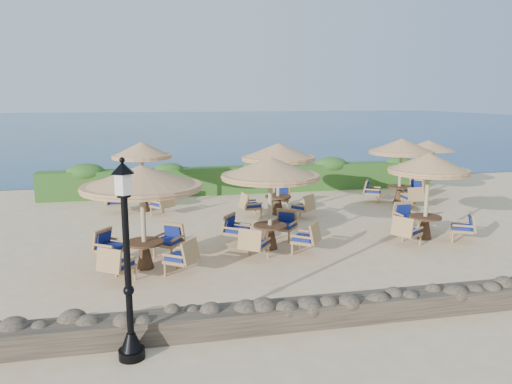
{
  "coord_description": "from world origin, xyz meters",
  "views": [
    {
      "loc": [
        -4.41,
        -14.74,
        4.31
      ],
      "look_at": [
        -1.06,
        0.57,
        1.3
      ],
      "focal_mm": 35.0,
      "sensor_mm": 36.0,
      "label": 1
    }
  ],
  "objects_px": {
    "cafe_set_1": "(270,186)",
    "cafe_set_3": "(142,166)",
    "cafe_set_2": "(428,181)",
    "cafe_set_4": "(278,164)",
    "lamp_post": "(128,270)",
    "extra_parasol": "(429,145)",
    "cafe_set_5": "(401,158)",
    "cafe_set_0": "(142,196)"
  },
  "relations": [
    {
      "from": "cafe_set_1",
      "to": "cafe_set_3",
      "type": "height_order",
      "value": "same"
    },
    {
      "from": "cafe_set_2",
      "to": "cafe_set_4",
      "type": "xyz_separation_m",
      "value": [
        -3.6,
        4.03,
        0.08
      ]
    },
    {
      "from": "lamp_post",
      "to": "extra_parasol",
      "type": "bearing_deg",
      "value": 43.6
    },
    {
      "from": "cafe_set_2",
      "to": "cafe_set_5",
      "type": "bearing_deg",
      "value": 70.29
    },
    {
      "from": "cafe_set_4",
      "to": "lamp_post",
      "type": "bearing_deg",
      "value": -118.0
    },
    {
      "from": "cafe_set_0",
      "to": "cafe_set_3",
      "type": "xyz_separation_m",
      "value": [
        -0.04,
        6.6,
        -0.13
      ]
    },
    {
      "from": "cafe_set_0",
      "to": "cafe_set_2",
      "type": "height_order",
      "value": "same"
    },
    {
      "from": "cafe_set_3",
      "to": "lamp_post",
      "type": "bearing_deg",
      "value": -90.95
    },
    {
      "from": "lamp_post",
      "to": "cafe_set_5",
      "type": "bearing_deg",
      "value": 44.91
    },
    {
      "from": "cafe_set_2",
      "to": "cafe_set_4",
      "type": "height_order",
      "value": "same"
    },
    {
      "from": "lamp_post",
      "to": "cafe_set_1",
      "type": "bearing_deg",
      "value": 55.56
    },
    {
      "from": "cafe_set_0",
      "to": "cafe_set_1",
      "type": "xyz_separation_m",
      "value": [
        3.51,
        0.93,
        -0.05
      ]
    },
    {
      "from": "cafe_set_2",
      "to": "cafe_set_3",
      "type": "relative_size",
      "value": 1.01
    },
    {
      "from": "lamp_post",
      "to": "cafe_set_1",
      "type": "xyz_separation_m",
      "value": [
        3.73,
        5.44,
        0.27
      ]
    },
    {
      "from": "extra_parasol",
      "to": "cafe_set_3",
      "type": "distance_m",
      "value": 12.46
    },
    {
      "from": "cafe_set_1",
      "to": "cafe_set_2",
      "type": "xyz_separation_m",
      "value": [
        4.9,
        -0.0,
        -0.01
      ]
    },
    {
      "from": "lamp_post",
      "to": "cafe_set_5",
      "type": "distance_m",
      "value": 14.68
    },
    {
      "from": "lamp_post",
      "to": "cafe_set_3",
      "type": "xyz_separation_m",
      "value": [
        0.18,
        11.11,
        0.2
      ]
    },
    {
      "from": "cafe_set_3",
      "to": "cafe_set_5",
      "type": "height_order",
      "value": "same"
    },
    {
      "from": "cafe_set_2",
      "to": "cafe_set_4",
      "type": "bearing_deg",
      "value": 131.73
    },
    {
      "from": "extra_parasol",
      "to": "cafe_set_1",
      "type": "xyz_separation_m",
      "value": [
        -8.87,
        -6.56,
        -0.35
      ]
    },
    {
      "from": "cafe_set_1",
      "to": "cafe_set_4",
      "type": "distance_m",
      "value": 4.23
    },
    {
      "from": "extra_parasol",
      "to": "cafe_set_5",
      "type": "xyz_separation_m",
      "value": [
        -2.2,
        -1.64,
        -0.31
      ]
    },
    {
      "from": "lamp_post",
      "to": "cafe_set_4",
      "type": "distance_m",
      "value": 10.73
    },
    {
      "from": "cafe_set_0",
      "to": "cafe_set_4",
      "type": "relative_size",
      "value": 1.08
    },
    {
      "from": "cafe_set_5",
      "to": "cafe_set_4",
      "type": "bearing_deg",
      "value": -170.54
    },
    {
      "from": "cafe_set_4",
      "to": "cafe_set_2",
      "type": "bearing_deg",
      "value": -48.27
    },
    {
      "from": "extra_parasol",
      "to": "cafe_set_3",
      "type": "relative_size",
      "value": 0.87
    },
    {
      "from": "extra_parasol",
      "to": "cafe_set_4",
      "type": "relative_size",
      "value": 0.86
    },
    {
      "from": "cafe_set_5",
      "to": "cafe_set_0",
      "type": "bearing_deg",
      "value": -150.08
    },
    {
      "from": "extra_parasol",
      "to": "cafe_set_1",
      "type": "distance_m",
      "value": 11.04
    },
    {
      "from": "extra_parasol",
      "to": "cafe_set_2",
      "type": "xyz_separation_m",
      "value": [
        -3.97,
        -6.56,
        -0.36
      ]
    },
    {
      "from": "cafe_set_4",
      "to": "extra_parasol",
      "type": "bearing_deg",
      "value": 18.49
    },
    {
      "from": "cafe_set_0",
      "to": "cafe_set_1",
      "type": "relative_size",
      "value": 1.08
    },
    {
      "from": "cafe_set_2",
      "to": "cafe_set_4",
      "type": "distance_m",
      "value": 5.4
    },
    {
      "from": "cafe_set_3",
      "to": "cafe_set_4",
      "type": "xyz_separation_m",
      "value": [
        4.85,
        -1.64,
        0.14
      ]
    },
    {
      "from": "extra_parasol",
      "to": "cafe_set_2",
      "type": "height_order",
      "value": "cafe_set_2"
    },
    {
      "from": "cafe_set_1",
      "to": "cafe_set_2",
      "type": "relative_size",
      "value": 1.01
    },
    {
      "from": "lamp_post",
      "to": "cafe_set_2",
      "type": "distance_m",
      "value": 10.21
    },
    {
      "from": "cafe_set_5",
      "to": "lamp_post",
      "type": "bearing_deg",
      "value": -135.09
    },
    {
      "from": "lamp_post",
      "to": "cafe_set_1",
      "type": "relative_size",
      "value": 1.18
    },
    {
      "from": "cafe_set_1",
      "to": "lamp_post",
      "type": "bearing_deg",
      "value": -124.44
    }
  ]
}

